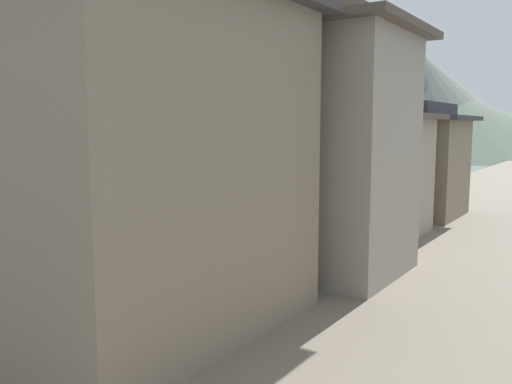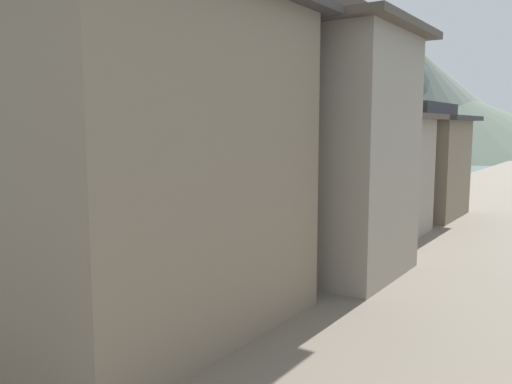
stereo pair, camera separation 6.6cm
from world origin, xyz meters
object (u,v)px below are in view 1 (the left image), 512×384
object	(u,v)px
boat_moored_nearest	(417,185)
boat_moored_second	(254,215)
house_waterfront_nearest	(152,152)
house_waterfront_tall	(365,169)
house_waterfront_narrow	(415,161)
boat_midriver_drifting	(454,177)
house_waterfront_second	(314,143)
boat_moored_third	(390,172)
boat_moored_far	(355,207)

from	to	relation	value
boat_moored_nearest	boat_moored_second	distance (m)	22.79
house_waterfront_nearest	house_waterfront_tall	size ratio (longest dim) A/B	1.34
house_waterfront_nearest	house_waterfront_narrow	bearing A→B (deg)	90.14
boat_midriver_drifting	house_waterfront_second	distance (m)	42.53
house_waterfront_nearest	house_waterfront_tall	bearing A→B (deg)	90.69
boat_moored_third	house_waterfront_second	bearing A→B (deg)	-73.47
boat_midriver_drifting	house_waterfront_second	size ratio (longest dim) A/B	0.65
boat_moored_nearest	house_waterfront_nearest	xyz separation A→B (m)	(5.73, -39.16, 4.76)
boat_moored_third	house_waterfront_tall	size ratio (longest dim) A/B	0.74
boat_moored_second	house_waterfront_narrow	size ratio (longest dim) A/B	0.85
boat_moored_nearest	house_waterfront_second	world-z (taller)	house_waterfront_second
house_waterfront_narrow	boat_midriver_drifting	bearing A→B (deg)	99.26
boat_moored_far	boat_moored_second	bearing A→B (deg)	-117.32
boat_moored_second	boat_moored_nearest	bearing A→B (deg)	83.25
house_waterfront_tall	house_waterfront_second	bearing A→B (deg)	-83.80
boat_moored_second	house_waterfront_second	bearing A→B (deg)	-46.66
boat_moored_far	house_waterfront_nearest	xyz separation A→B (m)	(4.91, -23.29, 4.69)
boat_midriver_drifting	boat_moored_third	bearing A→B (deg)	165.12
boat_midriver_drifting	house_waterfront_tall	distance (m)	36.15
boat_moored_third	house_waterfront_nearest	xyz separation A→B (m)	(12.54, -51.06, 4.75)
house_waterfront_second	house_waterfront_tall	distance (m)	6.41
boat_moored_nearest	boat_moored_third	xyz separation A→B (m)	(-6.81, 11.90, 0.01)
boat_moored_third	boat_moored_second	bearing A→B (deg)	-83.18
house_waterfront_second	house_waterfront_tall	size ratio (longest dim) A/B	1.34
boat_midriver_drifting	house_waterfront_second	xyz separation A→B (m)	(5.29, -41.93, 4.78)
boat_moored_far	house_waterfront_nearest	distance (m)	24.26
house_waterfront_narrow	house_waterfront_second	bearing A→B (deg)	-87.49
boat_moored_third	boat_moored_nearest	bearing A→B (deg)	-60.24
boat_moored_third	boat_midriver_drifting	size ratio (longest dim) A/B	0.84
house_waterfront_nearest	house_waterfront_narrow	distance (m)	20.07
boat_moored_third	boat_midriver_drifting	xyz separation A→B (m)	(7.76, -2.06, -0.00)
boat_moored_second	house_waterfront_second	xyz separation A→B (m)	(8.93, -9.46, 4.67)
house_waterfront_second	house_waterfront_tall	bearing A→B (deg)	96.20
boat_moored_second	boat_moored_third	size ratio (longest dim) A/B	1.08
house_waterfront_second	boat_moored_nearest	bearing A→B (deg)	101.02
house_waterfront_tall	boat_moored_third	bearing A→B (deg)	108.15
boat_moored_far	house_waterfront_tall	world-z (taller)	house_waterfront_tall
boat_moored_second	boat_moored_third	distance (m)	34.78
boat_midriver_drifting	house_waterfront_tall	size ratio (longest dim) A/B	0.88
boat_moored_nearest	house_waterfront_nearest	world-z (taller)	house_waterfront_nearest
boat_moored_nearest	house_waterfront_tall	size ratio (longest dim) A/B	0.77
boat_moored_nearest	boat_moored_third	size ratio (longest dim) A/B	1.04
boat_moored_third	house_waterfront_narrow	world-z (taller)	house_waterfront_narrow
boat_moored_far	house_waterfront_narrow	distance (m)	6.78
boat_moored_third	house_waterfront_second	size ratio (longest dim) A/B	0.55
boat_moored_nearest	boat_midriver_drifting	distance (m)	9.89
boat_moored_far	house_waterfront_tall	size ratio (longest dim) A/B	0.70
boat_moored_far	house_waterfront_second	size ratio (longest dim) A/B	0.52
house_waterfront_nearest	house_waterfront_tall	world-z (taller)	house_waterfront_nearest
house_waterfront_second	house_waterfront_narrow	size ratio (longest dim) A/B	1.42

